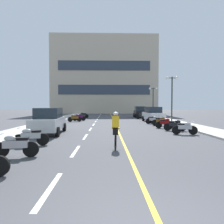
% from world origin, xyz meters
% --- Properties ---
extents(ground_plane, '(140.00, 140.00, 0.00)m').
position_xyz_m(ground_plane, '(0.00, 21.00, 0.00)').
color(ground_plane, '#47474C').
extents(curb_left, '(2.40, 72.00, 0.12)m').
position_xyz_m(curb_left, '(-7.20, 24.00, 0.06)').
color(curb_left, '#B7B2A8').
rests_on(curb_left, ground).
extents(curb_right, '(2.40, 72.00, 0.12)m').
position_xyz_m(curb_right, '(7.20, 24.00, 0.06)').
color(curb_right, '#B7B2A8').
rests_on(curb_right, ground).
extents(lane_dash_0, '(0.14, 2.20, 0.01)m').
position_xyz_m(lane_dash_0, '(-2.00, 2.00, 0.00)').
color(lane_dash_0, silver).
rests_on(lane_dash_0, ground).
extents(lane_dash_1, '(0.14, 2.20, 0.01)m').
position_xyz_m(lane_dash_1, '(-2.00, 6.00, 0.00)').
color(lane_dash_1, silver).
rests_on(lane_dash_1, ground).
extents(lane_dash_2, '(0.14, 2.20, 0.01)m').
position_xyz_m(lane_dash_2, '(-2.00, 10.00, 0.00)').
color(lane_dash_2, silver).
rests_on(lane_dash_2, ground).
extents(lane_dash_3, '(0.14, 2.20, 0.01)m').
position_xyz_m(lane_dash_3, '(-2.00, 14.00, 0.00)').
color(lane_dash_3, silver).
rests_on(lane_dash_3, ground).
extents(lane_dash_4, '(0.14, 2.20, 0.01)m').
position_xyz_m(lane_dash_4, '(-2.00, 18.00, 0.00)').
color(lane_dash_4, silver).
rests_on(lane_dash_4, ground).
extents(lane_dash_5, '(0.14, 2.20, 0.01)m').
position_xyz_m(lane_dash_5, '(-2.00, 22.00, 0.00)').
color(lane_dash_5, silver).
rests_on(lane_dash_5, ground).
extents(lane_dash_6, '(0.14, 2.20, 0.01)m').
position_xyz_m(lane_dash_6, '(-2.00, 26.00, 0.00)').
color(lane_dash_6, silver).
rests_on(lane_dash_6, ground).
extents(lane_dash_7, '(0.14, 2.20, 0.01)m').
position_xyz_m(lane_dash_7, '(-2.00, 30.00, 0.00)').
color(lane_dash_7, silver).
rests_on(lane_dash_7, ground).
extents(lane_dash_8, '(0.14, 2.20, 0.01)m').
position_xyz_m(lane_dash_8, '(-2.00, 34.00, 0.00)').
color(lane_dash_8, silver).
rests_on(lane_dash_8, ground).
extents(lane_dash_9, '(0.14, 2.20, 0.01)m').
position_xyz_m(lane_dash_9, '(-2.00, 38.00, 0.00)').
color(lane_dash_9, silver).
rests_on(lane_dash_9, ground).
extents(lane_dash_10, '(0.14, 2.20, 0.01)m').
position_xyz_m(lane_dash_10, '(-2.00, 42.00, 0.00)').
color(lane_dash_10, silver).
rests_on(lane_dash_10, ground).
extents(lane_dash_11, '(0.14, 2.20, 0.01)m').
position_xyz_m(lane_dash_11, '(-2.00, 46.00, 0.00)').
color(lane_dash_11, silver).
rests_on(lane_dash_11, ground).
extents(centre_line_yellow, '(0.12, 66.00, 0.01)m').
position_xyz_m(centre_line_yellow, '(0.25, 24.00, 0.00)').
color(centre_line_yellow, gold).
rests_on(centre_line_yellow, ground).
extents(office_building, '(25.87, 8.49, 19.00)m').
position_xyz_m(office_building, '(-1.21, 49.18, 9.50)').
color(office_building, '#BCAD93').
rests_on(office_building, ground).
extents(street_lamp_mid, '(1.46, 0.36, 5.26)m').
position_xyz_m(street_lamp_mid, '(7.01, 20.59, 3.95)').
color(street_lamp_mid, black).
rests_on(street_lamp_mid, curb_right).
extents(street_lamp_far, '(1.46, 0.36, 4.92)m').
position_xyz_m(street_lamp_far, '(7.27, 31.30, 3.74)').
color(street_lamp_far, black).
rests_on(street_lamp_far, curb_right).
extents(parked_car_near, '(2.11, 4.29, 1.82)m').
position_xyz_m(parked_car_near, '(-4.69, 11.36, 0.92)').
color(parked_car_near, black).
rests_on(parked_car_near, ground).
extents(parked_car_mid, '(2.13, 4.30, 1.82)m').
position_xyz_m(parked_car_mid, '(4.96, 21.33, 0.92)').
color(parked_car_mid, black).
rests_on(parked_car_mid, ground).
extents(parked_car_far, '(2.03, 4.25, 1.82)m').
position_xyz_m(parked_car_far, '(4.88, 30.42, 0.92)').
color(parked_car_far, black).
rests_on(parked_car_far, ground).
extents(motorcycle_1, '(1.70, 0.60, 0.92)m').
position_xyz_m(motorcycle_1, '(-4.13, 4.96, 0.47)').
color(motorcycle_1, black).
rests_on(motorcycle_1, ground).
extents(motorcycle_2, '(1.68, 0.66, 0.92)m').
position_xyz_m(motorcycle_2, '(-4.37, 7.14, 0.47)').
color(motorcycle_2, black).
rests_on(motorcycle_2, ground).
extents(motorcycle_3, '(1.70, 0.60, 0.92)m').
position_xyz_m(motorcycle_3, '(4.69, 10.74, 0.47)').
color(motorcycle_3, black).
rests_on(motorcycle_3, ground).
extents(motorcycle_4, '(1.66, 0.72, 0.92)m').
position_xyz_m(motorcycle_4, '(4.68, 12.67, 0.47)').
color(motorcycle_4, black).
rests_on(motorcycle_4, ground).
extents(motorcycle_5, '(1.70, 0.60, 0.92)m').
position_xyz_m(motorcycle_5, '(4.46, 14.58, 0.47)').
color(motorcycle_5, black).
rests_on(motorcycle_5, ground).
extents(motorcycle_6, '(1.70, 0.60, 0.92)m').
position_xyz_m(motorcycle_6, '(4.64, 16.69, 0.47)').
color(motorcycle_6, black).
rests_on(motorcycle_6, ground).
extents(motorcycle_7, '(1.70, 0.60, 0.92)m').
position_xyz_m(motorcycle_7, '(4.42, 18.72, 0.47)').
color(motorcycle_7, black).
rests_on(motorcycle_7, ground).
extents(motorcycle_8, '(1.65, 0.76, 0.92)m').
position_xyz_m(motorcycle_8, '(-4.56, 21.76, 0.47)').
color(motorcycle_8, black).
rests_on(motorcycle_8, ground).
extents(motorcycle_9, '(1.70, 0.60, 0.92)m').
position_xyz_m(motorcycle_9, '(-4.23, 23.25, 0.47)').
color(motorcycle_9, black).
rests_on(motorcycle_9, ground).
extents(motorcycle_10, '(1.67, 0.68, 0.92)m').
position_xyz_m(motorcycle_10, '(4.46, 26.04, 0.47)').
color(motorcycle_10, black).
rests_on(motorcycle_10, ground).
extents(motorcycle_11, '(1.69, 0.60, 0.92)m').
position_xyz_m(motorcycle_11, '(-4.33, 28.74, 0.47)').
color(motorcycle_11, black).
rests_on(motorcycle_11, ground).
extents(cyclist_rider, '(0.42, 1.77, 1.71)m').
position_xyz_m(cyclist_rider, '(-0.22, 6.60, 0.89)').
color(cyclist_rider, black).
rests_on(cyclist_rider, ground).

